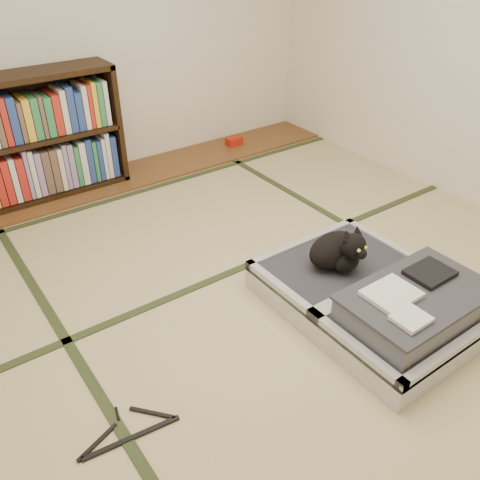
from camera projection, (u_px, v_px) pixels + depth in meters
floor at (270, 309)px, 2.80m from camera, size 4.50×4.50×0.00m
wood_strip at (118, 179)px, 4.16m from camera, size 4.00×0.50×0.02m
red_item at (234, 141)px, 4.74m from camera, size 0.15×0.10×0.07m
room_shell at (281, 25)px, 2.01m from camera, size 4.50×4.50×4.50m
tatami_borders at (220, 266)px, 3.14m from camera, size 4.00×4.50×0.01m
bookcase at (23, 143)px, 3.66m from camera, size 1.42×0.32×0.92m
suitcase at (377, 298)px, 2.69m from camera, size 0.84×1.12×0.33m
cat at (339, 251)px, 2.80m from camera, size 0.37×0.38×0.30m
cable_coil at (356, 253)px, 2.96m from camera, size 0.12×0.12×0.03m
hanger at (129, 432)px, 2.12m from camera, size 0.44×0.22×0.01m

